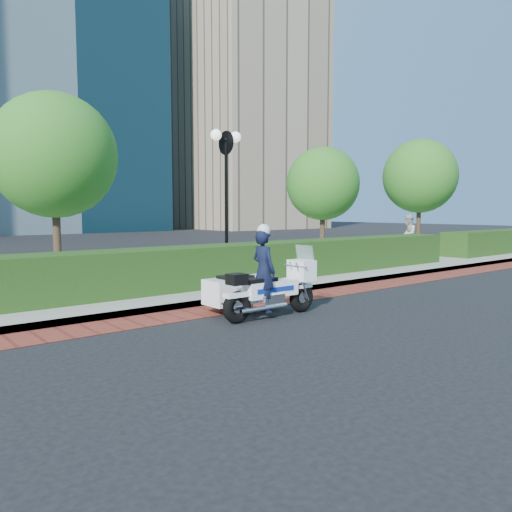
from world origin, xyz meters
TOP-DOWN VIEW (x-y plane):
  - ground at (0.00, 0.00)m, footprint 120.00×120.00m
  - brick_strip at (0.00, 1.50)m, footprint 60.00×1.00m
  - sidewalk at (0.00, 6.00)m, footprint 60.00×8.00m
  - hedge_main at (0.00, 3.60)m, footprint 18.00×1.20m
  - hedge_far at (16.00, 3.60)m, footprint 10.00×1.20m
  - lamppost at (1.00, 5.20)m, footprint 1.02×0.70m
  - tree_b at (-3.50, 6.50)m, footprint 3.20×3.20m
  - tree_c at (6.50, 6.50)m, footprint 2.80×2.80m
  - tree_d at (13.00, 6.50)m, footprint 3.40×3.40m
  - tower_right at (28.00, 38.00)m, footprint 14.00×12.00m
  - police_motorcycle at (-1.62, 0.57)m, footprint 2.21×1.55m
  - pedestrian at (10.50, 5.36)m, footprint 1.03×0.94m

SIDE VIEW (x-z plane):
  - ground at x=0.00m, z-range 0.00..0.00m
  - brick_strip at x=0.00m, z-range 0.00..0.01m
  - sidewalk at x=0.00m, z-range 0.00..0.15m
  - police_motorcycle at x=-1.62m, z-range -0.28..1.51m
  - hedge_main at x=0.00m, z-range 0.15..1.15m
  - hedge_far at x=16.00m, z-range 0.15..1.15m
  - pedestrian at x=10.50m, z-range 0.15..1.87m
  - lamppost at x=1.00m, z-range 0.85..5.06m
  - tree_c at x=6.50m, z-range 0.90..5.20m
  - tree_b at x=-3.50m, z-range 0.99..5.88m
  - tree_d at x=13.00m, z-range 1.03..6.19m
  - tower_right at x=28.00m, z-range 0.00..28.00m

